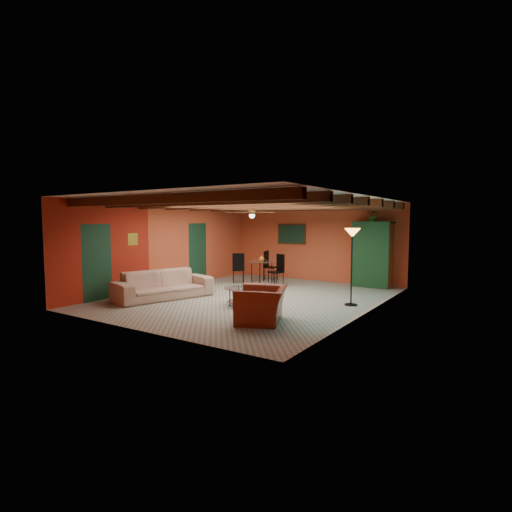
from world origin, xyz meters
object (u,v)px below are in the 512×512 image
Objects in this scene: sofa at (163,285)px; coffee_table at (242,296)px; floor_lamp at (352,267)px; potted_plant at (373,215)px; vase at (262,250)px; armchair at (262,305)px; dining_table at (262,268)px; armoire at (372,255)px.

coffee_table is (2.33, 0.45, -0.15)m from sofa.
sofa is at bearing -156.75° from floor_lamp.
potted_plant is at bearing -22.41° from sofa.
sofa is 1.35× the size of floor_lamp.
armchair is at bearing -57.54° from vase.
floor_lamp is (0.98, 2.68, 0.61)m from armchair.
dining_table is at bearing 154.11° from floor_lamp.
armchair is (3.64, -0.69, -0.02)m from sofa.
armchair is at bearing -110.10° from floor_lamp.
vase is (0.74, 3.87, 0.76)m from sofa.
coffee_table is at bearing -146.11° from floor_lamp.
vase is (-2.90, 4.56, 0.78)m from armchair.
potted_plant is at bearing 151.76° from armchair.
sofa is at bearing -169.08° from coffee_table.
vase is (-1.59, 3.42, 0.91)m from coffee_table.
dining_table is (-1.59, 3.42, 0.29)m from coffee_table.
coffee_table is 1.79× the size of potted_plant.
potted_plant is (-0.45, 3.15, 1.33)m from floor_lamp.
armchair is at bearing -57.54° from dining_table.
dining_table is at bearing 0.00° from vase.
dining_table reaches higher than armchair.
armchair is 0.56× the size of dining_table.
dining_table is 4.07m from potted_plant.
floor_lamp is (3.88, -1.88, 0.45)m from dining_table.
armoire is at bearing 20.33° from vase.
coffee_table is 5.44m from potted_plant.
potted_plant is (3.43, 1.27, 1.78)m from dining_table.
potted_plant is at bearing 98.12° from floor_lamp.
armoire is 10.57× the size of vase.
armoire is (3.43, 1.27, 0.50)m from dining_table.
coffee_table is at bearing -62.43° from sofa.
potted_plant reaches higher than armoire.
floor_lamp reaches higher than dining_table.
potted_plant is 2.64× the size of vase.
sofa is at bearing -128.17° from armoire.
dining_table is at bearing 115.01° from coffee_table.
potted_plant reaches higher than dining_table.
potted_plant is at bearing 0.00° from armoire.
armchair is at bearing -84.09° from sofa.
potted_plant is (0.53, 5.83, 1.93)m from armchair.
dining_table is 0.99× the size of armoire.
sofa is 5.06m from floor_lamp.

